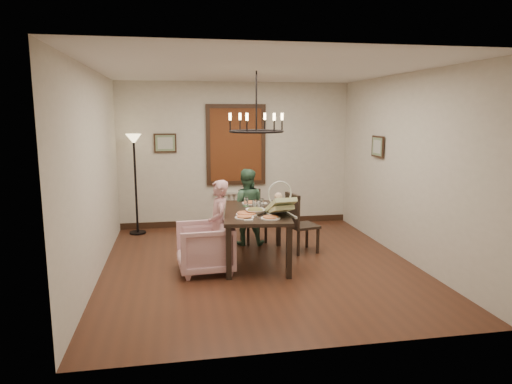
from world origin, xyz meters
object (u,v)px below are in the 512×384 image
object	(u,v)px
baby_bouncer	(280,204)
drinking_glass	(255,205)
chair_right	(303,222)
floor_lamp	(136,186)
elderly_woman	(219,232)
chair_far	(253,216)
armchair	(205,248)
seated_man	(246,213)
dining_table	(256,216)

from	to	relation	value
baby_bouncer	drinking_glass	size ratio (longest dim) A/B	3.49
chair_right	floor_lamp	bearing A→B (deg)	45.74
elderly_woman	chair_right	bearing A→B (deg)	110.13
chair_far	drinking_glass	xyz separation A→B (m)	(-0.14, -0.93, 0.40)
chair_far	armchair	distance (m)	1.66
armchair	seated_man	xyz separation A→B (m)	(0.79, 1.25, 0.19)
chair_right	armchair	world-z (taller)	chair_right
dining_table	armchair	xyz separation A→B (m)	(-0.80, -0.34, -0.34)
chair_far	drinking_glass	size ratio (longest dim) A/B	6.03
chair_far	armchair	world-z (taller)	chair_far
dining_table	floor_lamp	size ratio (longest dim) A/B	0.98
armchair	seated_man	size ratio (longest dim) A/B	0.71
dining_table	baby_bouncer	xyz separation A→B (m)	(0.27, -0.40, 0.26)
armchair	drinking_glass	xyz separation A→B (m)	(0.79, 0.44, 0.50)
baby_bouncer	floor_lamp	world-z (taller)	floor_lamp
drinking_glass	floor_lamp	bearing A→B (deg)	135.28
armchair	baby_bouncer	bearing A→B (deg)	82.74
chair_far	dining_table	bearing A→B (deg)	-109.74
chair_far	armchair	xyz separation A→B (m)	(-0.93, -1.37, -0.10)
chair_far	baby_bouncer	distance (m)	1.52
elderly_woman	dining_table	bearing A→B (deg)	110.42
chair_right	armchair	bearing A→B (deg)	99.31
chair_right	elderly_woman	world-z (taller)	elderly_woman
armchair	elderly_woman	size ratio (longest dim) A/B	0.72
seated_man	baby_bouncer	world-z (taller)	baby_bouncer
dining_table	drinking_glass	world-z (taller)	drinking_glass
baby_bouncer	chair_far	bearing A→B (deg)	87.93
baby_bouncer	floor_lamp	bearing A→B (deg)	124.96
drinking_glass	chair_right	bearing A→B (deg)	15.37
dining_table	chair_right	world-z (taller)	chair_right
dining_table	drinking_glass	xyz separation A→B (m)	(-0.01, 0.10, 0.16)
elderly_woman	seated_man	bearing A→B (deg)	151.62
seated_man	baby_bouncer	xyz separation A→B (m)	(0.28, -1.32, 0.41)
armchair	drinking_glass	world-z (taller)	drinking_glass
armchair	elderly_woman	bearing A→B (deg)	111.88
armchair	chair_right	bearing A→B (deg)	108.54
chair_far	seated_man	size ratio (longest dim) A/B	0.84
drinking_glass	dining_table	bearing A→B (deg)	-84.88
armchair	floor_lamp	bearing A→B (deg)	-158.53
drinking_glass	elderly_woman	bearing A→B (deg)	-149.60
chair_far	seated_man	xyz separation A→B (m)	(-0.14, -0.12, 0.09)
seated_man	chair_right	bearing A→B (deg)	155.57
seated_man	drinking_glass	bearing A→B (deg)	100.82
floor_lamp	baby_bouncer	bearing A→B (deg)	-47.59
drinking_glass	baby_bouncer	bearing A→B (deg)	-60.89
elderly_woman	seated_man	distance (m)	1.29
dining_table	baby_bouncer	bearing A→B (deg)	-48.47
chair_right	elderly_woman	distance (m)	1.51
baby_bouncer	drinking_glass	distance (m)	0.58
dining_table	elderly_woman	world-z (taller)	elderly_woman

